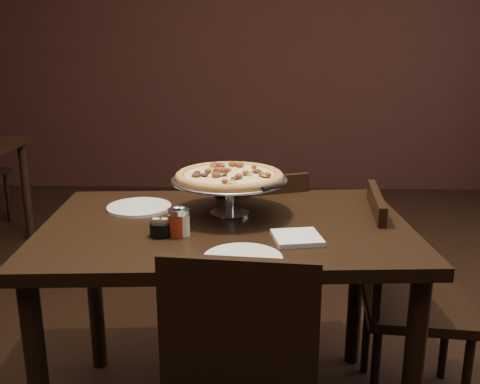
{
  "coord_description": "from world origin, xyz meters",
  "views": [
    {
      "loc": [
        0.13,
        -1.95,
        1.46
      ],
      "look_at": [
        0.07,
        -0.04,
        0.93
      ],
      "focal_mm": 40.0,
      "sensor_mm": 36.0,
      "label": 1
    }
  ],
  "objects": [
    {
      "name": "room",
      "position": [
        0.06,
        0.03,
        1.4
      ],
      "size": [
        6.04,
        7.04,
        2.84
      ],
      "color": "black",
      "rests_on": "ground"
    },
    {
      "name": "dining_table",
      "position": [
        0.02,
        -0.09,
        0.72
      ],
      "size": [
        1.38,
        0.97,
        0.83
      ],
      "rotation": [
        0.0,
        0.0,
        0.07
      ],
      "color": "black",
      "rests_on": "ground"
    },
    {
      "name": "pizza_stand",
      "position": [
        0.02,
        0.01,
        0.98
      ],
      "size": [
        0.44,
        0.44,
        0.18
      ],
      "color": "#B7B7BE",
      "rests_on": "dining_table"
    },
    {
      "name": "parmesan_shaker",
      "position": [
        -0.13,
        -0.23,
        0.88
      ],
      "size": [
        0.06,
        0.06,
        0.1
      ],
      "color": "#F3E8BD",
      "rests_on": "dining_table"
    },
    {
      "name": "pepper_flake_shaker",
      "position": [
        -0.14,
        -0.24,
        0.88
      ],
      "size": [
        0.06,
        0.06,
        0.11
      ],
      "color": "maroon",
      "rests_on": "dining_table"
    },
    {
      "name": "packet_caddy",
      "position": [
        -0.2,
        -0.24,
        0.86
      ],
      "size": [
        0.08,
        0.08,
        0.06
      ],
      "rotation": [
        0.0,
        0.0,
        0.06
      ],
      "color": "black",
      "rests_on": "dining_table"
    },
    {
      "name": "napkin_stack",
      "position": [
        0.26,
        -0.27,
        0.84
      ],
      "size": [
        0.18,
        0.18,
        0.02
      ],
      "primitive_type": "cube",
      "rotation": [
        0.0,
        0.0,
        0.18
      ],
      "color": "silver",
      "rests_on": "dining_table"
    },
    {
      "name": "plate_left",
      "position": [
        -0.34,
        0.06,
        0.84
      ],
      "size": [
        0.25,
        0.25,
        0.01
      ],
      "primitive_type": "cylinder",
      "color": "white",
      "rests_on": "dining_table"
    },
    {
      "name": "plate_near",
      "position": [
        0.09,
        -0.45,
        0.84
      ],
      "size": [
        0.24,
        0.24,
        0.01
      ],
      "primitive_type": "cylinder",
      "color": "white",
      "rests_on": "dining_table"
    },
    {
      "name": "serving_spatula",
      "position": [
        0.19,
        -0.13,
        0.97
      ],
      "size": [
        0.15,
        0.15,
        0.02
      ],
      "rotation": [
        0.0,
        0.0,
        -0.77
      ],
      "color": "#B7B7BE",
      "rests_on": "pizza_stand"
    },
    {
      "name": "chair_far",
      "position": [
        0.11,
        0.4,
        0.5
      ],
      "size": [
        0.54,
        0.54,
        0.91
      ],
      "rotation": [
        0.0,
        0.0,
        3.49
      ],
      "color": "black",
      "rests_on": "ground"
    },
    {
      "name": "chair_side",
      "position": [
        0.71,
        0.06,
        0.49
      ],
      "size": [
        0.46,
        0.46,
        0.9
      ],
      "rotation": [
        0.0,
        0.0,
        1.47
      ],
      "color": "black",
      "rests_on": "ground"
    }
  ]
}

